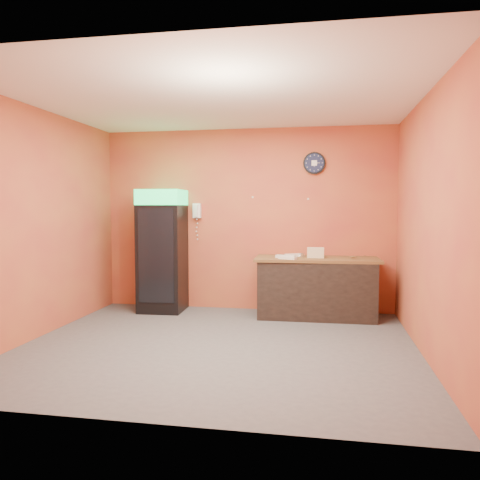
# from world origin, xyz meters

# --- Properties ---
(floor) EXTENTS (4.50, 4.50, 0.00)m
(floor) POSITION_xyz_m (0.00, 0.00, 0.00)
(floor) COLOR #47474C
(floor) RESTS_ON ground
(back_wall) EXTENTS (4.50, 0.02, 2.80)m
(back_wall) POSITION_xyz_m (0.00, 2.00, 1.40)
(back_wall) COLOR #C26836
(back_wall) RESTS_ON floor
(left_wall) EXTENTS (0.02, 4.00, 2.80)m
(left_wall) POSITION_xyz_m (-2.25, 0.00, 1.40)
(left_wall) COLOR #C26836
(left_wall) RESTS_ON floor
(right_wall) EXTENTS (0.02, 4.00, 2.80)m
(right_wall) POSITION_xyz_m (2.25, 0.00, 1.40)
(right_wall) COLOR #C26836
(right_wall) RESTS_ON floor
(ceiling) EXTENTS (4.50, 4.00, 0.02)m
(ceiling) POSITION_xyz_m (0.00, 0.00, 2.80)
(ceiling) COLOR white
(ceiling) RESTS_ON back_wall
(beverage_cooler) EXTENTS (0.68, 0.69, 1.86)m
(beverage_cooler) POSITION_xyz_m (-1.25, 1.61, 0.91)
(beverage_cooler) COLOR black
(beverage_cooler) RESTS_ON floor
(prep_counter) EXTENTS (1.67, 0.76, 0.83)m
(prep_counter) POSITION_xyz_m (1.10, 1.63, 0.41)
(prep_counter) COLOR black
(prep_counter) RESTS_ON floor
(wall_clock) EXTENTS (0.33, 0.06, 0.33)m
(wall_clock) POSITION_xyz_m (1.04, 1.97, 2.25)
(wall_clock) COLOR black
(wall_clock) RESTS_ON back_wall
(wall_phone) EXTENTS (0.13, 0.11, 0.23)m
(wall_phone) POSITION_xyz_m (-0.78, 1.95, 1.54)
(wall_phone) COLOR white
(wall_phone) RESTS_ON back_wall
(butcher_paper) EXTENTS (1.80, 0.81, 0.04)m
(butcher_paper) POSITION_xyz_m (1.10, 1.63, 0.85)
(butcher_paper) COLOR brown
(butcher_paper) RESTS_ON prep_counter
(sub_roll_stack) EXTENTS (0.24, 0.09, 0.15)m
(sub_roll_stack) POSITION_xyz_m (1.08, 1.59, 0.94)
(sub_roll_stack) COLOR beige
(sub_roll_stack) RESTS_ON butcher_paper
(wrapped_sandwich_left) EXTENTS (0.30, 0.17, 0.04)m
(wrapped_sandwich_left) POSITION_xyz_m (0.65, 1.51, 0.89)
(wrapped_sandwich_left) COLOR silver
(wrapped_sandwich_left) RESTS_ON butcher_paper
(wrapped_sandwich_mid) EXTENTS (0.27, 0.19, 0.04)m
(wrapped_sandwich_mid) POSITION_xyz_m (0.69, 1.37, 0.88)
(wrapped_sandwich_mid) COLOR silver
(wrapped_sandwich_mid) RESTS_ON butcher_paper
(wrapped_sandwich_right) EXTENTS (0.29, 0.21, 0.04)m
(wrapped_sandwich_right) POSITION_xyz_m (0.76, 1.74, 0.89)
(wrapped_sandwich_right) COLOR silver
(wrapped_sandwich_right) RESTS_ON butcher_paper
(kitchen_tool) EXTENTS (0.06, 0.06, 0.06)m
(kitchen_tool) POSITION_xyz_m (0.87, 1.71, 0.89)
(kitchen_tool) COLOR silver
(kitchen_tool) RESTS_ON butcher_paper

